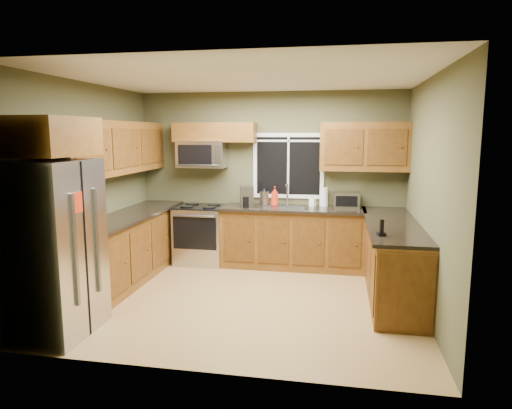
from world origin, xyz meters
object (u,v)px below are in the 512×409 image
(refrigerator, at_px, (53,249))
(soap_bottle_a, at_px, (275,196))
(cordless_phone, at_px, (382,231))
(soap_bottle_b, at_px, (313,201))
(coffee_maker, at_px, (247,197))
(toaster_oven, at_px, (346,200))
(soap_bottle_c, at_px, (264,199))
(microwave, at_px, (202,154))
(paper_towel_roll, at_px, (324,197))
(kettle, at_px, (264,198))
(range, at_px, (201,234))

(refrigerator, height_order, soap_bottle_a, refrigerator)
(soap_bottle_a, relative_size, cordless_phone, 1.68)
(soap_bottle_b, bearing_deg, coffee_maker, -168.68)
(toaster_oven, relative_size, soap_bottle_c, 2.30)
(toaster_oven, xyz_separation_m, coffee_maker, (-1.51, -0.21, 0.03))
(microwave, relative_size, soap_bottle_a, 2.47)
(microwave, height_order, soap_bottle_b, microwave)
(soap_bottle_c, bearing_deg, toaster_oven, -3.70)
(soap_bottle_b, bearing_deg, paper_towel_roll, 23.04)
(microwave, xyz_separation_m, toaster_oven, (2.26, 0.01, -0.67))
(microwave, height_order, paper_towel_roll, microwave)
(coffee_maker, xyz_separation_m, kettle, (0.24, 0.19, -0.03))
(refrigerator, relative_size, cordless_phone, 9.86)
(kettle, bearing_deg, cordless_phone, -48.96)
(range, distance_m, soap_bottle_a, 1.33)
(toaster_oven, height_order, coffee_maker, coffee_maker)
(toaster_oven, relative_size, coffee_maker, 1.23)
(refrigerator, distance_m, toaster_oven, 4.15)
(microwave, bearing_deg, kettle, -0.45)
(kettle, bearing_deg, refrigerator, -120.24)
(soap_bottle_c, bearing_deg, cordless_phone, -49.98)
(kettle, bearing_deg, toaster_oven, 0.86)
(coffee_maker, bearing_deg, refrigerator, -118.05)
(paper_towel_roll, xyz_separation_m, soap_bottle_b, (-0.17, -0.07, -0.06))
(soap_bottle_b, distance_m, soap_bottle_c, 0.78)
(range, relative_size, microwave, 1.23)
(paper_towel_roll, distance_m, soap_bottle_a, 0.75)
(refrigerator, xyz_separation_m, range, (0.69, 2.77, -0.43))
(soap_bottle_b, height_order, soap_bottle_c, soap_bottle_b)
(range, relative_size, cordless_phone, 5.13)
(microwave, distance_m, soap_bottle_b, 1.88)
(toaster_oven, height_order, soap_bottle_c, toaster_oven)
(range, xyz_separation_m, microwave, (-0.00, 0.14, 1.26))
(kettle, xyz_separation_m, paper_towel_roll, (0.92, 0.08, 0.03))
(range, relative_size, toaster_oven, 2.37)
(toaster_oven, relative_size, cordless_phone, 2.17)
(microwave, xyz_separation_m, soap_bottle_a, (1.17, -0.05, -0.64))
(coffee_maker, height_order, soap_bottle_c, coffee_maker)
(range, height_order, cordless_phone, cordless_phone)
(range, relative_size, kettle, 3.52)
(paper_towel_roll, bearing_deg, kettle, -174.87)
(coffee_maker, relative_size, soap_bottle_b, 1.75)
(kettle, distance_m, paper_towel_roll, 0.92)
(soap_bottle_b, xyz_separation_m, cordless_phone, (0.87, -1.88, -0.04))
(cordless_phone, bearing_deg, kettle, 131.04)
(kettle, bearing_deg, paper_towel_roll, 5.13)
(kettle, height_order, soap_bottle_b, kettle)
(coffee_maker, xyz_separation_m, soap_bottle_b, (0.99, 0.20, -0.06))
(paper_towel_roll, bearing_deg, soap_bottle_c, 178.79)
(microwave, height_order, coffee_maker, microwave)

